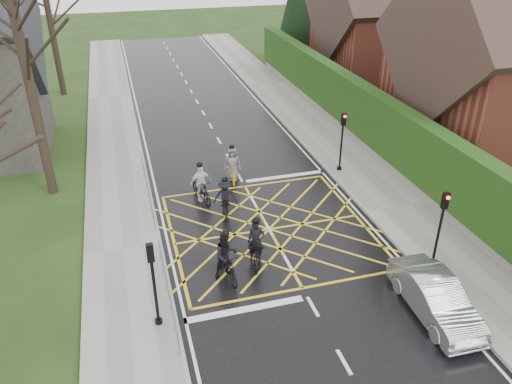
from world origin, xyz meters
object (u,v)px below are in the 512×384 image
cyclist_lead (233,168)px  cyclist_rear (257,248)px  cyclist_front (201,187)px  car (435,298)px  cyclist_mid (226,201)px  cyclist_back (227,260)px

cyclist_lead → cyclist_rear: bearing=-87.7°
cyclist_rear → cyclist_lead: 6.95m
cyclist_rear → cyclist_lead: size_ratio=1.05×
cyclist_front → car: (5.98, -9.59, -0.05)m
cyclist_mid → cyclist_lead: size_ratio=0.95×
cyclist_mid → car: bearing=-45.4°
cyclist_mid → cyclist_lead: bearing=83.4°
cyclist_front → cyclist_lead: (1.88, 1.66, -0.07)m
cyclist_mid → cyclist_lead: 3.27m
cyclist_rear → car: size_ratio=0.52×
cyclist_lead → car: bearing=-61.6°
cyclist_mid → car: 9.66m
cyclist_back → car: bearing=-39.7°
cyclist_front → cyclist_mid: bearing=-74.5°
cyclist_back → cyclist_front: cyclist_back is taller
cyclist_front → cyclist_lead: 2.51m
cyclist_back → car: cyclist_back is taller
cyclist_rear → cyclist_back: (-1.29, -0.57, 0.12)m
cyclist_back → cyclist_lead: (2.02, 7.48, -0.10)m
cyclist_rear → cyclist_mid: (-0.33, 3.82, 0.02)m
cyclist_front → cyclist_lead: bearing=27.0°
cyclist_rear → cyclist_front: size_ratio=1.05×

